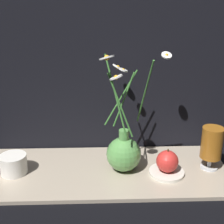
# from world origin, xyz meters

# --- Properties ---
(ground_plane) EXTENTS (6.00, 6.00, 0.00)m
(ground_plane) POSITION_xyz_m (0.00, 0.00, 0.00)
(ground_plane) COLOR black
(shelf) EXTENTS (0.78, 0.31, 0.01)m
(shelf) POSITION_xyz_m (0.00, 0.00, 0.01)
(shelf) COLOR tan
(shelf) RESTS_ON ground_plane
(vase_with_flowers) EXTENTS (0.22, 0.21, 0.38)m
(vase_with_flowers) POSITION_xyz_m (0.05, 0.00, 0.08)
(vase_with_flowers) COLOR #59994C
(vase_with_flowers) RESTS_ON shelf
(yellow_mug) EXTENTS (0.09, 0.08, 0.06)m
(yellow_mug) POSITION_xyz_m (-0.29, -0.01, 0.04)
(yellow_mug) COLOR silver
(yellow_mug) RESTS_ON shelf
(tea_glass) EXTENTS (0.07, 0.07, 0.14)m
(tea_glass) POSITION_xyz_m (0.33, 0.00, 0.10)
(tea_glass) COLOR silver
(tea_glass) RESTS_ON shelf
(saucer_plate) EXTENTS (0.11, 0.11, 0.01)m
(saucer_plate) POSITION_xyz_m (0.19, -0.03, 0.02)
(saucer_plate) COLOR silver
(saucer_plate) RESTS_ON shelf
(orange_fruit) EXTENTS (0.07, 0.07, 0.08)m
(orange_fruit) POSITION_xyz_m (0.19, -0.03, 0.06)
(orange_fruit) COLOR red
(orange_fruit) RESTS_ON saucer_plate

